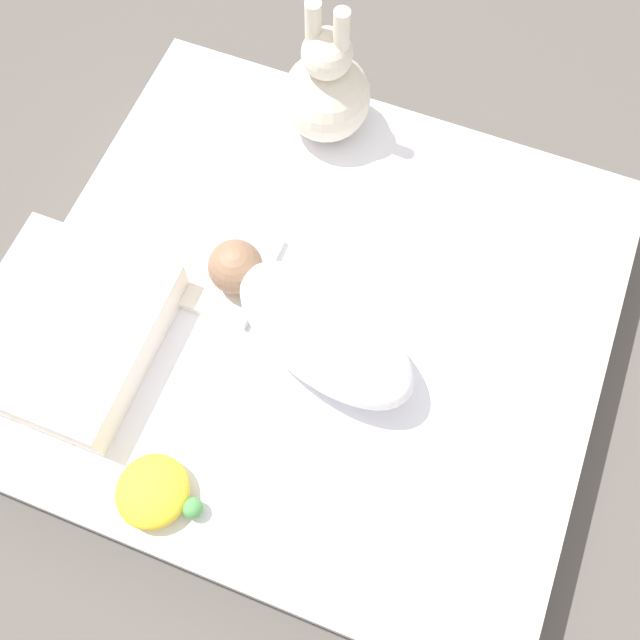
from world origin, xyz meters
name	(u,v)px	position (x,y,z in m)	size (l,w,h in m)	color
ground_plane	(316,344)	(0.00, 0.00, 0.00)	(12.00, 12.00, 0.00)	#514C47
bed_mattress	(316,328)	(0.00, 0.00, 0.09)	(1.13, 1.07, 0.18)	white
burp_cloth	(219,267)	(-0.22, 0.02, 0.19)	(0.20, 0.21, 0.02)	white
swaddled_baby	(316,327)	(0.03, -0.06, 0.26)	(0.48, 0.31, 0.16)	white
pillow	(67,330)	(-0.42, -0.23, 0.23)	(0.33, 0.37, 0.09)	white
bunny_plush	(327,90)	(-0.14, 0.43, 0.30)	(0.19, 0.19, 0.34)	beige
turtle_plush	(154,492)	(-0.13, -0.44, 0.21)	(0.16, 0.14, 0.06)	yellow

